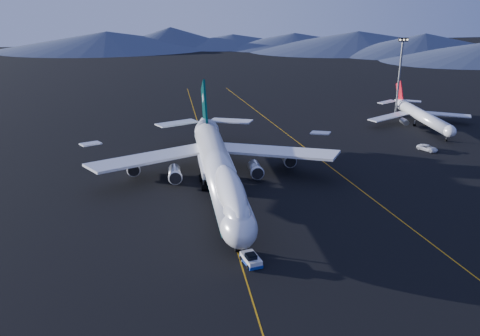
{
  "coord_description": "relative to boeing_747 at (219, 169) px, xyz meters",
  "views": [
    {
      "loc": [
        -12.58,
        -108.98,
        47.46
      ],
      "look_at": [
        4.55,
        -0.77,
        6.0
      ],
      "focal_mm": 40.0,
      "sensor_mm": 36.0,
      "label": 1
    }
  ],
  "objects": [
    {
      "name": "floodlight_mast",
      "position": [
        66.62,
        55.63,
        7.35
      ],
      "size": [
        3.21,
        2.41,
        25.99
      ],
      "rotation": [
        0.0,
        0.0,
        0.14
      ],
      "color": "black",
      "rests_on": "ground"
    },
    {
      "name": "taxiway_line_side",
      "position": [
        30.0,
        9.97,
        -5.8
      ],
      "size": [
        28.08,
        198.09,
        0.01
      ],
      "primitive_type": "cube",
      "rotation": [
        0.0,
        0.0,
        0.14
      ],
      "color": "#C7830B",
      "rests_on": "ground"
    },
    {
      "name": "second_jet",
      "position": [
        69.36,
        42.87,
        -2.42
      ],
      "size": [
        34.86,
        39.38,
        11.21
      ],
      "rotation": [
        0.0,
        0.0,
        0.37
      ],
      "color": "silver",
      "rests_on": "ground"
    },
    {
      "name": "ground",
      "position": [
        -0.0,
        -0.03,
        -5.81
      ],
      "size": [
        500.0,
        500.0,
        0.0
      ],
      "primitive_type": "plane",
      "color": "black",
      "rests_on": "ground"
    },
    {
      "name": "pushback_tug",
      "position": [
        1.7,
        -30.85,
        -5.15
      ],
      "size": [
        3.59,
        5.28,
        2.12
      ],
      "rotation": [
        0.0,
        0.0,
        0.22
      ],
      "color": "silver",
      "rests_on": "ground"
    },
    {
      "name": "boeing_747",
      "position": [
        0.0,
        0.0,
        0.0
      ],
      "size": [
        59.62,
        72.43,
        19.37
      ],
      "color": "silver",
      "rests_on": "ground"
    },
    {
      "name": "taxiway_line_main",
      "position": [
        -0.0,
        -0.03,
        -5.8
      ],
      "size": [
        0.25,
        220.0,
        0.01
      ],
      "primitive_type": "cube",
      "color": "#C7830B",
      "rests_on": "ground"
    },
    {
      "name": "service_van",
      "position": [
        60.02,
        20.19,
        -5.03
      ],
      "size": [
        5.21,
        6.18,
        1.57
      ],
      "primitive_type": "imported",
      "rotation": [
        0.0,
        0.0,
        0.56
      ],
      "color": "silver",
      "rests_on": "ground"
    }
  ]
}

